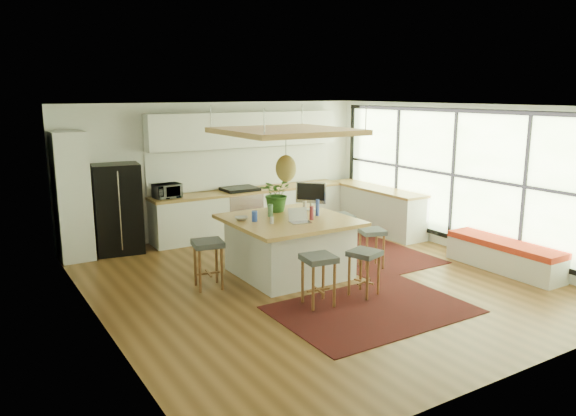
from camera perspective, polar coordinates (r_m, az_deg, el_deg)
floor at (r=8.72m, az=2.87°, el=-7.53°), size 7.00×7.00×0.00m
ceiling at (r=8.23m, az=3.07°, el=10.50°), size 7.00×7.00×0.00m
wall_back at (r=11.39m, az=-7.11°, el=4.01°), size 6.50×0.00×6.50m
wall_front at (r=5.91m, az=22.65°, el=-4.27°), size 6.50×0.00×6.50m
wall_left at (r=7.08m, az=-19.23°, el=-1.43°), size 0.00×7.00×7.00m
wall_right at (r=10.54m, az=17.69°, el=2.90°), size 0.00×7.00×7.00m
window_wall at (r=10.51m, az=17.60°, el=3.15°), size 0.10×6.20×2.60m
pantry at (r=10.25m, az=-21.46°, el=1.11°), size 0.55×0.60×2.25m
back_counter_base at (r=11.50m, az=-3.84°, el=-0.45°), size 4.20×0.60×0.88m
back_counter_top at (r=11.41m, az=-3.87°, el=1.80°), size 4.24×0.64×0.05m
backsplash at (r=11.60m, az=-4.60°, el=4.21°), size 4.20×0.02×0.80m
upper_cabinets at (r=11.38m, az=-4.29°, el=8.12°), size 4.20×0.34×0.70m
range at (r=11.38m, az=-4.95°, el=-0.30°), size 0.76×0.62×1.00m
right_counter_base at (r=11.87m, az=9.09°, el=-0.19°), size 0.60×2.50×0.88m
right_counter_top at (r=11.78m, az=9.17°, el=2.00°), size 0.64×2.54×0.05m
window_bench at (r=9.81m, az=21.43°, el=-4.61°), size 0.52×2.00×0.50m
ceiling_panel at (r=8.44m, az=-0.22°, el=6.13°), size 1.86×1.86×0.80m
rug_near at (r=7.70m, az=8.71°, el=-10.33°), size 2.60×1.80×0.01m
rug_right at (r=10.27m, az=7.84°, el=-4.56°), size 1.80×2.60×0.01m
fridge at (r=10.45m, az=-17.23°, el=0.49°), size 0.90×0.75×1.64m
island at (r=8.89m, az=0.09°, el=-3.99°), size 1.85×1.85×0.93m
stool_near_left at (r=7.66m, az=3.16°, el=-7.54°), size 0.48×0.48×0.72m
stool_near_right at (r=8.08m, az=7.87°, el=-6.58°), size 0.51×0.51×0.68m
stool_right_front at (r=9.35m, az=8.65°, el=-4.02°), size 0.49×0.49×0.66m
stool_right_back at (r=9.87m, az=5.27°, el=-3.08°), size 0.53×0.53×0.77m
stool_left_side at (r=8.40m, az=-8.24°, el=-5.87°), size 0.51×0.51×0.73m
laptop at (r=8.45m, az=1.28°, el=-0.74°), size 0.37×0.38×0.23m
monitor at (r=9.32m, az=2.39°, el=1.34°), size 0.50×0.52×0.49m
microwave at (r=10.69m, az=-12.41°, el=1.90°), size 0.52×0.32×0.33m
island_plant at (r=9.24m, az=-1.24°, el=1.16°), size 0.82×0.84×0.49m
island_bowl at (r=8.68m, az=-4.83°, el=-1.08°), size 0.27×0.27×0.05m
island_bottle_0 at (r=8.56m, az=-3.39°, el=-0.76°), size 0.07×0.07×0.19m
island_bottle_1 at (r=8.42m, az=-1.68°, el=-0.96°), size 0.07×0.07×0.19m
island_bottle_2 at (r=8.64m, az=2.55°, el=-0.64°), size 0.07×0.07×0.19m
island_bottle_3 at (r=8.97m, az=1.83°, el=-0.15°), size 0.07×0.07×0.19m
island_bottle_4 at (r=8.86m, az=-1.86°, el=-0.32°), size 0.07×0.07×0.19m
island_bottle_5 at (r=8.94m, az=3.16°, el=-0.22°), size 0.07×0.07×0.19m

